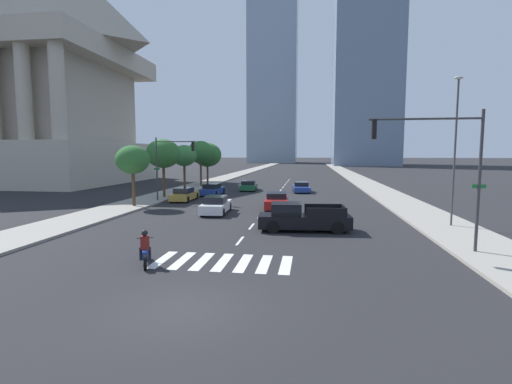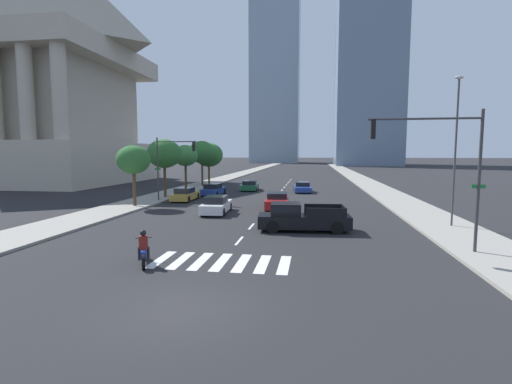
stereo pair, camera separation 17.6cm
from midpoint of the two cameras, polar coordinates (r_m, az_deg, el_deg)
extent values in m
plane|color=#232326|center=(11.97, -10.78, -17.00)|extent=(800.00, 800.00, 0.00)
cube|color=gray|center=(41.50, 20.18, -0.80)|extent=(4.00, 260.00, 0.15)
cube|color=gray|center=(43.63, -12.78, -0.27)|extent=(4.00, 260.00, 0.15)
cube|color=silver|center=(17.26, -13.86, -9.86)|extent=(0.45, 2.69, 0.01)
cube|color=silver|center=(16.95, -11.00, -10.09)|extent=(0.45, 2.69, 0.01)
cube|color=silver|center=(16.67, -8.03, -10.31)|extent=(0.45, 2.69, 0.01)
cube|color=silver|center=(16.45, -4.98, -10.50)|extent=(0.45, 2.69, 0.01)
cube|color=silver|center=(16.27, -1.84, -10.66)|extent=(0.45, 2.69, 0.01)
cube|color=silver|center=(16.13, 1.36, -10.80)|extent=(0.45, 2.69, 0.01)
cube|color=silver|center=(16.05, 4.61, -10.91)|extent=(0.45, 2.69, 0.01)
cube|color=silver|center=(20.23, -2.30, -7.37)|extent=(0.14, 2.00, 0.01)
cube|color=silver|center=(24.08, -0.50, -5.22)|extent=(0.14, 2.00, 0.01)
cube|color=silver|center=(27.97, 0.79, -3.66)|extent=(0.14, 2.00, 0.01)
cube|color=silver|center=(31.89, 1.77, -2.48)|extent=(0.14, 2.00, 0.01)
cube|color=silver|center=(35.83, 2.53, -1.56)|extent=(0.14, 2.00, 0.01)
cube|color=silver|center=(39.78, 3.13, -0.82)|extent=(0.14, 2.00, 0.01)
cube|color=silver|center=(43.74, 3.63, -0.22)|extent=(0.14, 2.00, 0.01)
cube|color=silver|center=(47.71, 4.05, 0.29)|extent=(0.14, 2.00, 0.01)
cube|color=silver|center=(51.68, 4.40, 0.71)|extent=(0.14, 2.00, 0.01)
cube|color=silver|center=(55.65, 4.70, 1.08)|extent=(0.14, 2.00, 0.01)
cube|color=silver|center=(59.63, 4.96, 1.39)|extent=(0.14, 2.00, 0.01)
cube|color=silver|center=(63.61, 5.19, 1.67)|extent=(0.14, 2.00, 0.01)
cube|color=silver|center=(67.60, 5.39, 1.92)|extent=(0.14, 2.00, 0.01)
cylinder|color=black|center=(17.40, -16.26, -8.78)|extent=(0.35, 0.60, 0.60)
cylinder|color=black|center=(15.91, -16.34, -10.18)|extent=(0.35, 0.60, 0.60)
cube|color=navy|center=(16.60, -16.32, -8.72)|extent=(0.70, 1.22, 0.32)
cylinder|color=#B2B2B7|center=(17.23, -16.30, -7.90)|extent=(0.18, 0.31, 0.67)
cylinder|color=black|center=(17.20, -16.33, -6.66)|extent=(0.65, 0.32, 0.04)
cube|color=maroon|center=(16.40, -16.37, -7.33)|extent=(0.43, 0.37, 0.55)
sphere|color=black|center=(16.31, -16.41, -5.94)|extent=(0.26, 0.26, 0.26)
cylinder|color=black|center=(16.62, -16.94, -8.90)|extent=(0.16, 0.16, 0.55)
cylinder|color=black|center=(16.61, -15.69, -8.87)|extent=(0.16, 0.16, 0.55)
cube|color=black|center=(22.82, 7.48, -4.37)|extent=(5.57, 2.31, 0.75)
cube|color=black|center=(22.67, 4.75, -2.55)|extent=(1.87, 1.88, 0.70)
cube|color=black|center=(22.66, 4.75, -2.34)|extent=(1.89, 1.92, 0.39)
cube|color=black|center=(21.92, 10.77, -3.13)|extent=(2.29, 0.25, 0.55)
cube|color=black|center=(23.72, 10.27, -2.44)|extent=(2.29, 0.25, 0.55)
cube|color=black|center=(22.97, 13.35, -2.77)|extent=(0.22, 1.84, 0.55)
cylinder|color=black|center=(22.00, 2.75, -5.28)|extent=(0.78, 0.32, 0.76)
cylinder|color=black|center=(23.67, 2.87, -4.49)|extent=(0.78, 0.32, 0.76)
cylinder|color=black|center=(22.21, 12.39, -5.31)|extent=(0.78, 0.32, 0.76)
cylinder|color=black|center=(23.87, 11.82, -4.52)|extent=(0.78, 0.32, 0.76)
cube|color=#B28E38|center=(37.69, -10.49, -0.56)|extent=(1.74, 4.43, 0.63)
cube|color=black|center=(37.42, -10.61, 0.27)|extent=(1.51, 2.00, 0.51)
cylinder|color=black|center=(39.36, -10.84, -0.53)|extent=(0.22, 0.64, 0.64)
cylinder|color=black|center=(38.89, -8.71, -0.57)|extent=(0.22, 0.64, 0.64)
cylinder|color=black|center=(36.55, -12.37, -1.04)|extent=(0.22, 0.64, 0.64)
cylinder|color=black|center=(36.05, -10.09, -1.09)|extent=(0.22, 0.64, 0.64)
cube|color=maroon|center=(31.78, 3.38, -1.59)|extent=(2.14, 4.79, 0.70)
cube|color=black|center=(31.95, 3.40, -0.51)|extent=(1.76, 2.20, 0.46)
cylinder|color=black|center=(30.22, 4.88, -2.36)|extent=(0.26, 0.65, 0.64)
cylinder|color=black|center=(30.27, 1.69, -2.32)|extent=(0.26, 0.65, 0.64)
cylinder|color=black|center=(33.38, 4.91, -1.58)|extent=(0.26, 0.65, 0.64)
cylinder|color=black|center=(33.42, 2.02, -1.55)|extent=(0.26, 0.65, 0.64)
cube|color=#1E6038|center=(47.36, -0.82, 0.81)|extent=(2.22, 4.62, 0.59)
cube|color=black|center=(47.09, -0.85, 1.44)|extent=(1.81, 2.14, 0.48)
cylinder|color=black|center=(48.97, -1.66, 0.81)|extent=(0.27, 0.65, 0.64)
cylinder|color=black|center=(48.82, 0.35, 0.80)|extent=(0.27, 0.65, 0.64)
cylinder|color=black|center=(45.95, -2.07, 0.48)|extent=(0.27, 0.65, 0.64)
cylinder|color=black|center=(45.78, 0.08, 0.46)|extent=(0.27, 0.65, 0.64)
cube|color=navy|center=(45.59, 7.12, 0.55)|extent=(2.30, 4.80, 0.56)
cube|color=black|center=(45.78, 7.11, 1.22)|extent=(1.83, 2.24, 0.49)
cylinder|color=black|center=(44.11, 8.36, 0.20)|extent=(0.28, 0.66, 0.64)
cylinder|color=black|center=(43.98, 6.17, 0.21)|extent=(0.28, 0.66, 0.64)
cylinder|color=black|center=(47.24, 8.01, 0.57)|extent=(0.28, 0.66, 0.64)
cylinder|color=black|center=(47.12, 5.97, 0.59)|extent=(0.28, 0.66, 0.64)
cube|color=navy|center=(42.14, -6.32, 0.17)|extent=(1.95, 4.46, 0.62)
cube|color=black|center=(41.87, -6.42, 0.92)|extent=(1.64, 2.04, 0.52)
cylinder|color=black|center=(43.81, -6.73, 0.18)|extent=(0.25, 0.65, 0.64)
cylinder|color=black|center=(43.35, -4.73, 0.14)|extent=(0.25, 0.65, 0.64)
cylinder|color=black|center=(40.99, -8.00, -0.23)|extent=(0.25, 0.65, 0.64)
cylinder|color=black|center=(40.50, -5.87, -0.27)|extent=(0.25, 0.65, 0.64)
cube|color=silver|center=(29.47, -5.81, -2.22)|extent=(1.97, 4.63, 0.68)
cube|color=black|center=(29.17, -5.92, -1.12)|extent=(1.64, 2.12, 0.52)
cylinder|color=black|center=(31.16, -6.66, -2.13)|extent=(0.25, 0.65, 0.64)
cylinder|color=black|center=(30.85, -3.79, -2.18)|extent=(0.25, 0.65, 0.64)
cylinder|color=black|center=(28.17, -8.02, -2.99)|extent=(0.25, 0.65, 0.64)
cylinder|color=black|center=(27.84, -4.86, -3.06)|extent=(0.25, 0.65, 0.64)
cylinder|color=#333335|center=(19.73, 30.87, 1.37)|extent=(0.14, 0.14, 6.44)
cylinder|color=#333335|center=(18.96, 24.32, 10.07)|extent=(4.92, 0.10, 0.10)
cube|color=black|center=(18.46, 17.55, 9.04)|extent=(0.20, 0.28, 0.90)
sphere|color=red|center=(18.48, 17.58, 9.97)|extent=(0.18, 0.18, 0.18)
sphere|color=orange|center=(18.46, 17.55, 9.04)|extent=(0.18, 0.18, 0.18)
sphere|color=green|center=(18.45, 17.53, 8.11)|extent=(0.18, 0.18, 0.18)
cube|color=#19662D|center=(19.75, 30.83, 0.73)|extent=(0.60, 0.04, 0.18)
cylinder|color=#333335|center=(37.42, -14.51, 3.40)|extent=(0.14, 0.14, 5.99)
cylinder|color=#333335|center=(36.70, -11.81, 7.47)|extent=(3.87, 0.10, 0.10)
cube|color=black|center=(36.14, -9.27, 6.83)|extent=(0.20, 0.28, 0.90)
sphere|color=red|center=(36.14, -9.28, 7.31)|extent=(0.18, 0.18, 0.18)
sphere|color=orange|center=(36.14, -9.27, 6.83)|extent=(0.18, 0.18, 0.18)
sphere|color=green|center=(36.13, -9.26, 6.36)|extent=(0.18, 0.18, 0.18)
cube|color=#19662D|center=(37.42, -14.51, 3.41)|extent=(0.60, 0.04, 0.18)
cylinder|color=#3F3F42|center=(26.19, 28.07, 5.12)|extent=(0.12, 0.12, 8.91)
ellipsoid|color=beige|center=(26.57, 28.56, 14.98)|extent=(0.50, 0.24, 0.20)
cylinder|color=#4C3823|center=(33.97, -17.77, 0.39)|extent=(0.28, 0.28, 2.81)
ellipsoid|color=#2D662D|center=(33.83, -17.90, 4.68)|extent=(2.85, 2.85, 2.42)
cylinder|color=#4C3823|center=(40.12, -13.49, 1.49)|extent=(0.28, 0.28, 3.07)
ellipsoid|color=#2D662D|center=(40.02, -13.59, 5.67)|extent=(3.48, 3.48, 2.96)
cylinder|color=#4C3823|center=(46.20, -10.46, 2.09)|extent=(0.28, 0.28, 3.03)
ellipsoid|color=#387538|center=(46.11, -10.53, 5.45)|extent=(2.98, 2.98, 2.53)
cylinder|color=#4C3823|center=(52.74, -8.03, 2.68)|extent=(0.28, 0.28, 3.19)
ellipsoid|color=#2D662D|center=(52.66, -8.08, 5.98)|extent=(3.62, 3.62, 3.08)
cylinder|color=#4C3823|center=(56.03, -7.03, 2.58)|extent=(0.28, 0.28, 2.62)
ellipsoid|color=#2D662D|center=(55.94, -7.07, 5.60)|extent=(4.12, 4.12, 3.50)
cube|color=#BCB29E|center=(69.07, -28.96, 3.90)|extent=(26.92, 26.92, 6.29)
cube|color=#ADA491|center=(69.45, -29.33, 11.29)|extent=(20.99, 20.99, 11.60)
cylinder|color=#BCB29E|center=(55.96, -31.35, 12.69)|extent=(1.80, 1.80, 11.60)
cylinder|color=#BCB29E|center=(53.20, -27.48, 13.28)|extent=(1.80, 1.80, 11.60)
cube|color=#BCB29E|center=(70.61, -29.65, 17.18)|extent=(26.92, 26.92, 3.00)
cube|color=#8C9EB2|center=(195.83, 3.00, 19.96)|extent=(23.34, 20.05, 104.68)
camera|label=1|loc=(0.09, -89.80, 0.02)|focal=26.45mm
camera|label=2|loc=(0.09, 90.20, -0.02)|focal=26.45mm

